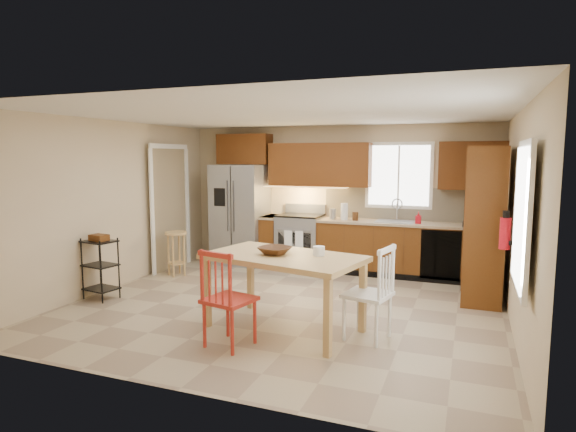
# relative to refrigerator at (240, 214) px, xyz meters

# --- Properties ---
(floor) EXTENTS (5.50, 5.50, 0.00)m
(floor) POSITION_rel_refrigerator_xyz_m (1.70, -2.12, -0.91)
(floor) COLOR tan
(floor) RESTS_ON ground
(ceiling) EXTENTS (5.50, 5.00, 0.02)m
(ceiling) POSITION_rel_refrigerator_xyz_m (1.70, -2.12, 1.59)
(ceiling) COLOR silver
(ceiling) RESTS_ON ground
(wall_back) EXTENTS (5.50, 0.02, 2.50)m
(wall_back) POSITION_rel_refrigerator_xyz_m (1.70, 0.38, 0.34)
(wall_back) COLOR #CCB793
(wall_back) RESTS_ON ground
(wall_front) EXTENTS (5.50, 0.02, 2.50)m
(wall_front) POSITION_rel_refrigerator_xyz_m (1.70, -4.62, 0.34)
(wall_front) COLOR #CCB793
(wall_front) RESTS_ON ground
(wall_left) EXTENTS (0.02, 5.00, 2.50)m
(wall_left) POSITION_rel_refrigerator_xyz_m (-1.05, -2.12, 0.34)
(wall_left) COLOR #CCB793
(wall_left) RESTS_ON ground
(wall_right) EXTENTS (0.02, 5.00, 2.50)m
(wall_right) POSITION_rel_refrigerator_xyz_m (4.45, -2.12, 0.34)
(wall_right) COLOR #CCB793
(wall_right) RESTS_ON ground
(refrigerator) EXTENTS (0.92, 0.75, 1.82)m
(refrigerator) POSITION_rel_refrigerator_xyz_m (0.00, 0.00, 0.00)
(refrigerator) COLOR gray
(refrigerator) RESTS_ON floor
(range_stove) EXTENTS (0.76, 0.63, 0.92)m
(range_stove) POSITION_rel_refrigerator_xyz_m (1.15, 0.06, -0.45)
(range_stove) COLOR gray
(range_stove) RESTS_ON floor
(base_cabinet_narrow) EXTENTS (0.30, 0.60, 0.90)m
(base_cabinet_narrow) POSITION_rel_refrigerator_xyz_m (0.60, 0.08, -0.46)
(base_cabinet_narrow) COLOR #572C10
(base_cabinet_narrow) RESTS_ON floor
(base_cabinet_run) EXTENTS (2.92, 0.60, 0.90)m
(base_cabinet_run) POSITION_rel_refrigerator_xyz_m (2.99, 0.08, -0.46)
(base_cabinet_run) COLOR #572C10
(base_cabinet_run) RESTS_ON floor
(dishwasher) EXTENTS (0.60, 0.02, 0.78)m
(dishwasher) POSITION_rel_refrigerator_xyz_m (3.55, -0.22, -0.46)
(dishwasher) COLOR black
(dishwasher) RESTS_ON floor
(backsplash) EXTENTS (2.92, 0.03, 0.55)m
(backsplash) POSITION_rel_refrigerator_xyz_m (2.99, 0.36, 0.27)
(backsplash) COLOR beige
(backsplash) RESTS_ON wall_back
(upper_over_fridge) EXTENTS (1.00, 0.35, 0.55)m
(upper_over_fridge) POSITION_rel_refrigerator_xyz_m (0.00, 0.20, 1.19)
(upper_over_fridge) COLOR #572B0E
(upper_over_fridge) RESTS_ON wall_back
(upper_left_block) EXTENTS (1.80, 0.35, 0.75)m
(upper_left_block) POSITION_rel_refrigerator_xyz_m (1.45, 0.20, 0.92)
(upper_left_block) COLOR #572B0E
(upper_left_block) RESTS_ON wall_back
(upper_right_block) EXTENTS (1.00, 0.35, 0.75)m
(upper_right_block) POSITION_rel_refrigerator_xyz_m (3.95, 0.20, 0.92)
(upper_right_block) COLOR #572B0E
(upper_right_block) RESTS_ON wall_back
(window_back) EXTENTS (1.12, 0.04, 1.12)m
(window_back) POSITION_rel_refrigerator_xyz_m (2.80, 0.35, 0.74)
(window_back) COLOR white
(window_back) RESTS_ON wall_back
(sink) EXTENTS (0.62, 0.46, 0.16)m
(sink) POSITION_rel_refrigerator_xyz_m (2.80, 0.08, -0.05)
(sink) COLOR gray
(sink) RESTS_ON base_cabinet_run
(undercab_glow) EXTENTS (1.60, 0.30, 0.01)m
(undercab_glow) POSITION_rel_refrigerator_xyz_m (1.15, 0.17, 0.52)
(undercab_glow) COLOR #FFBF66
(undercab_glow) RESTS_ON wall_back
(soap_bottle) EXTENTS (0.09, 0.09, 0.19)m
(soap_bottle) POSITION_rel_refrigerator_xyz_m (3.18, -0.02, 0.09)
(soap_bottle) COLOR red
(soap_bottle) RESTS_ON base_cabinet_run
(paper_towel) EXTENTS (0.12, 0.12, 0.28)m
(paper_towel) POSITION_rel_refrigerator_xyz_m (1.95, 0.03, 0.13)
(paper_towel) COLOR white
(paper_towel) RESTS_ON base_cabinet_run
(canister_steel) EXTENTS (0.11, 0.11, 0.18)m
(canister_steel) POSITION_rel_refrigerator_xyz_m (1.75, 0.03, 0.08)
(canister_steel) COLOR gray
(canister_steel) RESTS_ON base_cabinet_run
(canister_wood) EXTENTS (0.10, 0.10, 0.14)m
(canister_wood) POSITION_rel_refrigerator_xyz_m (2.15, -0.00, 0.06)
(canister_wood) COLOR #472713
(canister_wood) RESTS_ON base_cabinet_run
(pantry) EXTENTS (0.50, 0.95, 2.10)m
(pantry) POSITION_rel_refrigerator_xyz_m (4.13, -0.93, 0.14)
(pantry) COLOR #572C10
(pantry) RESTS_ON floor
(fire_extinguisher) EXTENTS (0.12, 0.12, 0.36)m
(fire_extinguisher) POSITION_rel_refrigerator_xyz_m (4.33, -1.98, 0.19)
(fire_extinguisher) COLOR red
(fire_extinguisher) RESTS_ON wall_right
(window_right) EXTENTS (0.04, 1.02, 1.32)m
(window_right) POSITION_rel_refrigerator_xyz_m (4.38, -3.27, 0.54)
(window_right) COLOR white
(window_right) RESTS_ON wall_right
(doorway) EXTENTS (0.04, 0.95, 2.10)m
(doorway) POSITION_rel_refrigerator_xyz_m (-0.97, -0.82, 0.14)
(doorway) COLOR #8C7A59
(doorway) RESTS_ON wall_left
(dining_table) EXTENTS (1.91, 1.33, 0.85)m
(dining_table) POSITION_rel_refrigerator_xyz_m (2.00, -2.93, -0.48)
(dining_table) COLOR tan
(dining_table) RESTS_ON floor
(chair_red) EXTENTS (0.57, 0.57, 1.02)m
(chair_red) POSITION_rel_refrigerator_xyz_m (1.65, -3.58, -0.40)
(chair_red) COLOR #AD261A
(chair_red) RESTS_ON floor
(chair_white) EXTENTS (0.57, 0.57, 1.02)m
(chair_white) POSITION_rel_refrigerator_xyz_m (2.95, -2.88, -0.40)
(chair_white) COLOR white
(chair_white) RESTS_ON floor
(table_bowl) EXTENTS (0.42, 0.42, 0.09)m
(table_bowl) POSITION_rel_refrigerator_xyz_m (1.89, -2.93, -0.05)
(table_bowl) COLOR #472713
(table_bowl) RESTS_ON dining_table
(table_jar) EXTENTS (0.17, 0.17, 0.17)m
(table_jar) POSITION_rel_refrigerator_xyz_m (2.39, -2.82, -0.02)
(table_jar) COLOR white
(table_jar) RESTS_ON dining_table
(bar_stool) EXTENTS (0.45, 0.45, 0.73)m
(bar_stool) POSITION_rel_refrigerator_xyz_m (-0.58, -1.23, -0.54)
(bar_stool) COLOR tan
(bar_stool) RESTS_ON floor
(utility_cart) EXTENTS (0.48, 0.40, 0.86)m
(utility_cart) POSITION_rel_refrigerator_xyz_m (-0.80, -2.73, -0.48)
(utility_cart) COLOR black
(utility_cart) RESTS_ON floor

